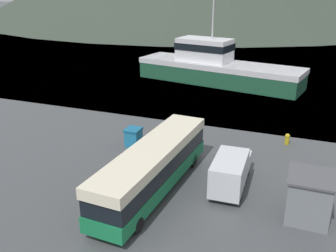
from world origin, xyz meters
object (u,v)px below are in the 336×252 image
at_px(delivery_van, 231,170).
at_px(dock_kiosk, 309,197).
at_px(fishing_boat, 216,67).
at_px(tour_bus, 154,166).
at_px(storage_bin, 134,137).

height_order(delivery_van, dock_kiosk, dock_kiosk).
height_order(fishing_boat, dock_kiosk, fishing_boat).
bearing_deg(dock_kiosk, fishing_boat, 113.98).
bearing_deg(delivery_van, tour_bus, -155.95).
relative_size(delivery_van, storage_bin, 3.84).
xyz_separation_m(delivery_van, storage_bin, (-8.73, 3.74, -0.46)).
bearing_deg(tour_bus, delivery_van, 29.38).
distance_m(tour_bus, dock_kiosk, 9.19).
relative_size(fishing_boat, dock_kiosk, 8.24).
distance_m(fishing_boat, dock_kiosk, 30.54).
bearing_deg(storage_bin, tour_bus, -53.97).
xyz_separation_m(delivery_van, dock_kiosk, (4.75, -1.85, 0.15)).
height_order(tour_bus, dock_kiosk, tour_bus).
relative_size(delivery_van, dock_kiosk, 2.07).
height_order(tour_bus, storage_bin, tour_bus).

